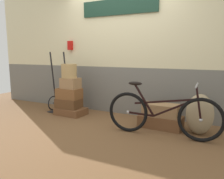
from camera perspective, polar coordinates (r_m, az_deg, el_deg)
name	(u,v)px	position (r m, az deg, el deg)	size (l,w,h in m)	color
ground	(103,124)	(4.22, -2.18, -8.76)	(8.78, 5.20, 0.06)	brown
station_building	(123,50)	(4.77, 2.91, 9.86)	(6.78, 0.74, 2.65)	slate
suitcase_0	(71,111)	(4.81, -10.31, -5.41)	(0.60, 0.42, 0.14)	brown
suitcase_1	(69,103)	(4.80, -10.83, -3.40)	(0.49, 0.35, 0.19)	brown
suitcase_2	(69,94)	(4.76, -10.75, -1.01)	(0.48, 0.32, 0.21)	brown
suitcase_3	(71,83)	(4.72, -10.40, 1.57)	(0.37, 0.27, 0.22)	#9E754C
suitcase_4	(161,122)	(4.02, 12.15, -7.91)	(0.72, 0.38, 0.20)	brown
suitcase_5	(161,110)	(3.96, 12.16, -5.06)	(0.60, 0.31, 0.21)	#9E754C
wicker_basket	(69,71)	(4.72, -10.76, 4.62)	(0.32, 0.32, 0.28)	tan
luggage_trolley	(60,99)	(5.09, -13.01, -2.28)	(0.45, 0.38, 1.30)	black
burlap_sack	(200,114)	(3.81, 21.23, -5.86)	(0.42, 0.36, 0.64)	#9E8966
bicycle	(162,114)	(3.54, 12.41, -6.11)	(1.75, 0.46, 0.83)	black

